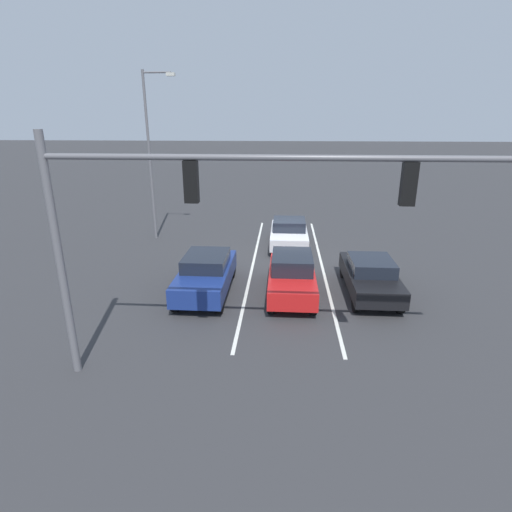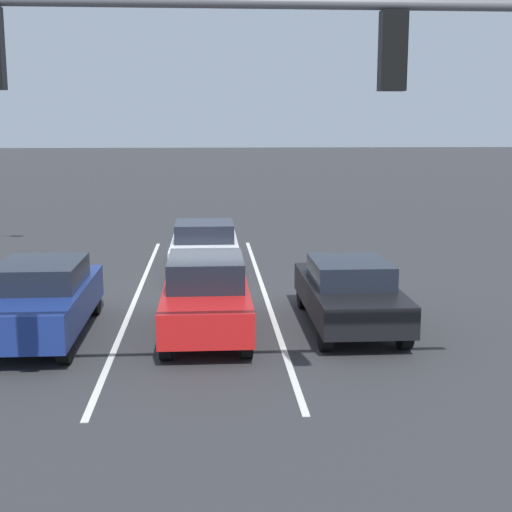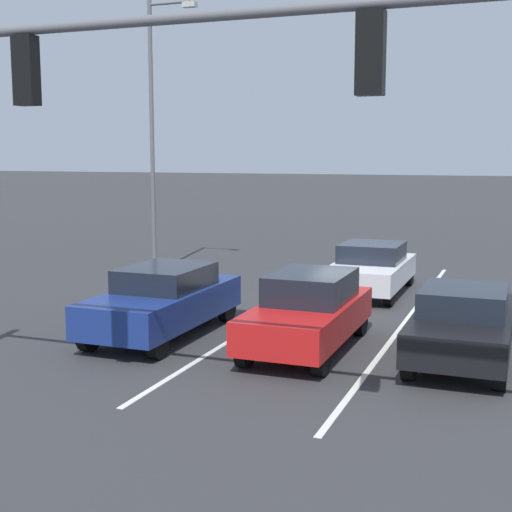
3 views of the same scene
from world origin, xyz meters
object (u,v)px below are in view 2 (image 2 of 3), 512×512
car_red_midlane_front (206,295)px  traffic_signal_gantry (2,99)px  car_navy_rightlane_front (41,299)px  car_black_leftlane_front (349,292)px  car_white_midlane_second (205,247)px

car_red_midlane_front → traffic_signal_gantry: (2.37, 5.43, 3.75)m
car_red_midlane_front → traffic_signal_gantry: size_ratio=0.38×
traffic_signal_gantry → car_red_midlane_front: bearing=-113.6°
car_red_midlane_front → traffic_signal_gantry: traffic_signal_gantry is taller
car_navy_rightlane_front → car_red_midlane_front: bearing=-179.7°
car_navy_rightlane_front → car_black_leftlane_front: (-6.38, -0.33, -0.04)m
traffic_signal_gantry → car_white_midlane_second: bearing=-101.1°
car_navy_rightlane_front → car_red_midlane_front: car_red_midlane_front is taller
car_navy_rightlane_front → traffic_signal_gantry: bearing=100.2°
car_black_leftlane_front → traffic_signal_gantry: bearing=46.7°
car_black_leftlane_front → car_white_midlane_second: bearing=-63.2°
car_navy_rightlane_front → car_white_midlane_second: bearing=-117.0°
car_red_midlane_front → traffic_signal_gantry: 7.01m
car_black_leftlane_front → car_red_midlane_front: 3.05m
car_white_midlane_second → traffic_signal_gantry: 12.67m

